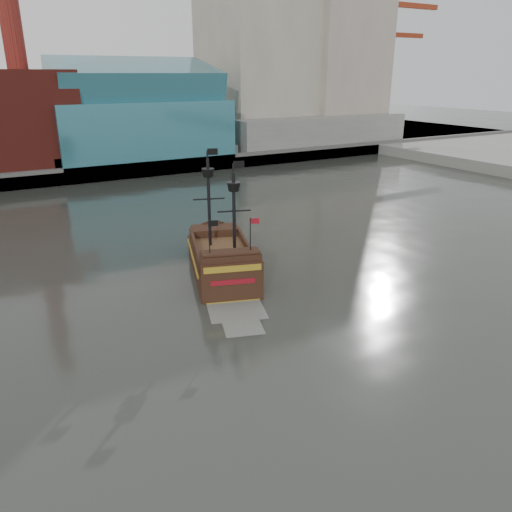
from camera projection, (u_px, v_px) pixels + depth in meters
ground at (350, 367)px, 29.65m from camera, size 400.00×400.00×0.00m
promenade_far at (63, 152)px, 104.11m from camera, size 220.00×60.00×2.00m
seawall at (96, 174)px, 80.02m from camera, size 220.00×1.00×2.60m
skyline at (83, 27)px, 92.39m from camera, size 149.00×45.00×62.00m
crane_a at (385, 62)px, 126.65m from camera, size 22.50×4.00×32.25m
crane_b at (384, 77)px, 140.50m from camera, size 19.10×4.00×26.25m
pirate_ship at (222, 263)px, 43.10m from camera, size 9.01×15.82×11.35m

